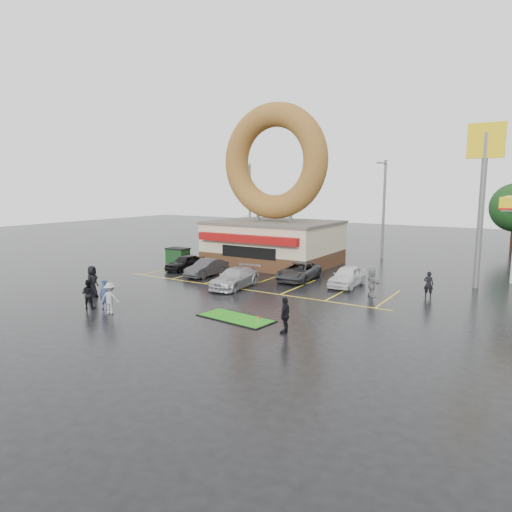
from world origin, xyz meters
The scene contains 19 objects.
ground centered at (0.00, 0.00, 0.00)m, with size 120.00×120.00×0.00m, color black.
donut_shop centered at (-3.00, 12.97, 4.46)m, with size 10.20×8.70×13.50m.
shell_sign centered at (13.00, 12.00, 7.38)m, with size 2.20×0.36×10.60m.
streetlight_left centered at (-10.00, 19.92, 4.78)m, with size 0.40×2.21×9.00m.
streetlight_mid centered at (4.00, 20.92, 4.78)m, with size 0.40×2.21×9.00m.
car_black centered at (-7.46, 6.63, 0.62)m, with size 1.47×3.64×1.24m, color black.
car_dgrey centered at (-4.50, 5.62, 0.63)m, with size 1.33×3.82×1.26m, color #303033.
car_silver centered at (-0.52, 3.60, 0.65)m, with size 1.82×4.48×1.30m, color #ADACB2.
car_grey centered at (1.98, 7.97, 0.63)m, with size 2.09×4.52×1.26m, color #313234.
car_white centered at (5.64, 7.94, 0.68)m, with size 1.62×4.02×1.37m, color silver.
person_blue centered at (-3.38, -4.67, 0.82)m, with size 0.60×0.39×1.63m, color navy.
person_blackjkt centered at (-4.29, -5.01, 0.81)m, with size 0.78×0.61×1.61m, color black.
person_hoodie centered at (-2.44, -5.09, 0.83)m, with size 1.07×0.62×1.66m, color #969698.
person_bystander centered at (-6.19, -3.26, 0.97)m, with size 0.95×0.62×1.94m, color black.
person_cameraman centered at (6.87, -3.02, 0.85)m, with size 0.99×0.41×1.69m, color black.
person_walker_near centered at (7.96, 6.00, 0.87)m, with size 1.62×0.52×1.74m, color gray.
person_walker_far centered at (10.90, 7.63, 0.79)m, with size 0.58×0.38×1.58m, color black.
dumpster centered at (-10.05, 8.64, 0.65)m, with size 1.80×1.20×1.30m, color #163B1A.
putting_green centered at (3.66, -2.34, 0.03)m, with size 4.17×2.15×0.50m.
Camera 1 is at (16.44, -20.68, 6.63)m, focal length 32.00 mm.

